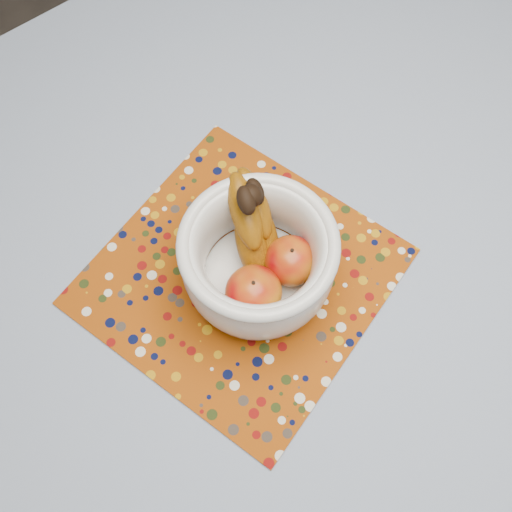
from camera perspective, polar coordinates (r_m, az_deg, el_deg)
name	(u,v)px	position (r m, az deg, el deg)	size (l,w,h in m)	color
table	(303,264)	(0.99, 4.46, -0.77)	(1.20, 1.20, 0.75)	brown
tablecloth	(306,243)	(0.92, 4.82, 1.28)	(1.32, 1.32, 0.01)	slate
placemat	(240,276)	(0.89, -1.53, -1.94)	(0.39, 0.39, 0.00)	#883707
fruit_bowl	(258,250)	(0.82, 0.22, 0.57)	(0.21, 0.23, 0.17)	silver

